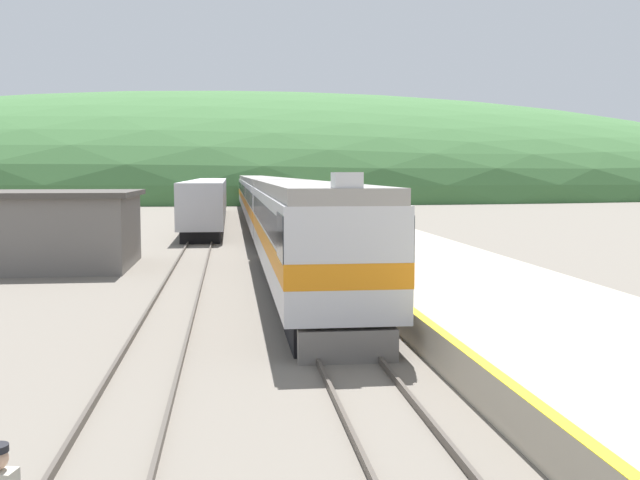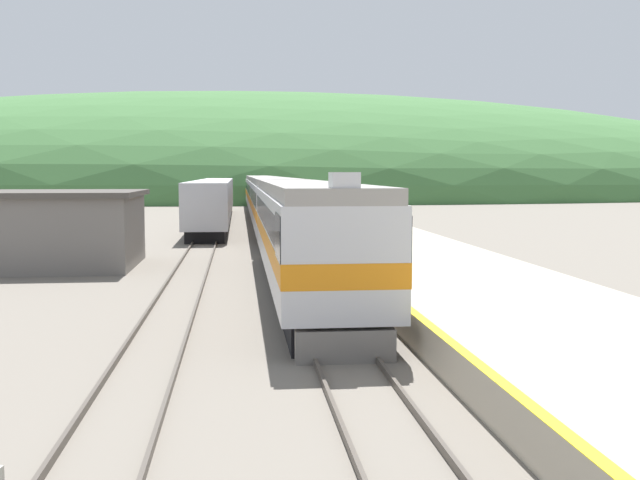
{
  "view_description": "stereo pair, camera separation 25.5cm",
  "coord_description": "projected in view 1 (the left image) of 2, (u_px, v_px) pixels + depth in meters",
  "views": [
    {
      "loc": [
        -2.66,
        2.7,
        4.35
      ],
      "look_at": [
        -0.02,
        24.62,
        2.37
      ],
      "focal_mm": 42.0,
      "sensor_mm": 36.0,
      "label": 1
    },
    {
      "loc": [
        -2.41,
        2.67,
        4.35
      ],
      "look_at": [
        -0.02,
        24.62,
        2.37
      ],
      "focal_mm": 42.0,
      "sensor_mm": 36.0,
      "label": 2
    }
  ],
  "objects": [
    {
      "name": "track_siding",
      "position": [
        209.0,
        221.0,
        66.71
      ],
      "size": [
        1.52,
        180.0,
        0.16
      ],
      "color": "#4C443D",
      "rests_on": "ground"
    },
    {
      "name": "express_train_lead_car",
      "position": [
        304.0,
        232.0,
        27.3
      ],
      "size": [
        3.01,
        21.68,
        4.37
      ],
      "color": "black",
      "rests_on": "ground"
    },
    {
      "name": "station_shed",
      "position": [
        51.0,
        229.0,
        34.36
      ],
      "size": [
        7.8,
        7.36,
        3.52
      ],
      "color": "slate",
      "rests_on": "ground"
    },
    {
      "name": "carriage_fifth",
      "position": [
        248.0,
        188.0,
        108.28
      ],
      "size": [
        3.0,
        19.23,
        4.01
      ],
      "color": "black",
      "rests_on": "ground"
    },
    {
      "name": "distant_hills",
      "position": [
        243.0,
        195.0,
        149.52
      ],
      "size": [
        233.12,
        104.9,
        39.51
      ],
      "color": "#3D6B38",
      "rests_on": "ground"
    },
    {
      "name": "platform",
      "position": [
        355.0,
        234.0,
        48.07
      ],
      "size": [
        6.93,
        140.0,
        0.88
      ],
      "color": "#B2A893",
      "rests_on": "ground"
    },
    {
      "name": "carriage_fourth",
      "position": [
        253.0,
        191.0,
        88.4
      ],
      "size": [
        3.0,
        19.23,
        4.01
      ],
      "color": "black",
      "rests_on": "ground"
    },
    {
      "name": "siding_train",
      "position": [
        209.0,
        201.0,
        65.29
      ],
      "size": [
        2.9,
        41.52,
        3.74
      ],
      "color": "black",
      "rests_on": "ground"
    },
    {
      "name": "track_main",
      "position": [
        260.0,
        220.0,
        67.25
      ],
      "size": [
        1.52,
        180.0,
        0.16
      ],
      "color": "#4C443D",
      "rests_on": "ground"
    },
    {
      "name": "carriage_second",
      "position": [
        271.0,
        206.0,
        48.63
      ],
      "size": [
        3.0,
        19.23,
        4.01
      ],
      "color": "black",
      "rests_on": "ground"
    },
    {
      "name": "carriage_third",
      "position": [
        259.0,
        197.0,
        68.51
      ],
      "size": [
        3.0,
        19.23,
        4.01
      ],
      "color": "black",
      "rests_on": "ground"
    }
  ]
}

